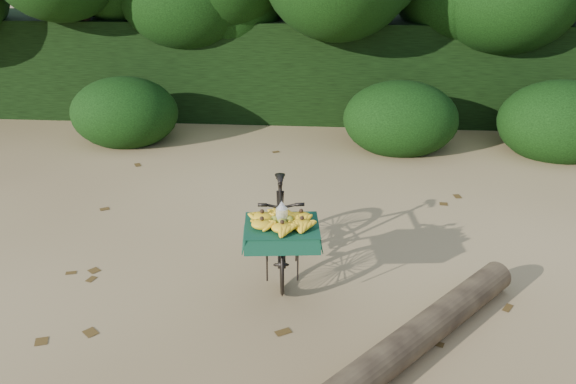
{
  "coord_description": "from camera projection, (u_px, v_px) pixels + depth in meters",
  "views": [
    {
      "loc": [
        0.46,
        -5.16,
        3.29
      ],
      "look_at": [
        0.02,
        0.28,
        0.92
      ],
      "focal_mm": 38.0,
      "sensor_mm": 36.0,
      "label": 1
    }
  ],
  "objects": [
    {
      "name": "tree_row",
      "position": [
        273.0,
        11.0,
        10.34
      ],
      "size": [
        14.5,
        2.0,
        4.0
      ],
      "primitive_type": null,
      "color": "black",
      "rests_on": "ground"
    },
    {
      "name": "leaf_litter",
      "position": [
        289.0,
        255.0,
        6.65
      ],
      "size": [
        7.0,
        7.3,
        0.01
      ],
      "primitive_type": null,
      "color": "#4C3514",
      "rests_on": "ground"
    },
    {
      "name": "fallen_log",
      "position": [
        374.0,
        370.0,
        4.72
      ],
      "size": [
        2.8,
        3.21,
        0.29
      ],
      "primitive_type": "cylinder",
      "rotation": [
        1.57,
        0.0,
        -0.71
      ],
      "color": "brown",
      "rests_on": "ground"
    },
    {
      "name": "hedge_backdrop",
      "position": [
        312.0,
        66.0,
        11.47
      ],
      "size": [
        26.0,
        1.8,
        1.8
      ],
      "primitive_type": "cube",
      "color": "black",
      "rests_on": "ground"
    },
    {
      "name": "vendor_bicycle",
      "position": [
        281.0,
        227.0,
        6.22
      ],
      "size": [
        0.74,
        1.72,
        0.95
      ],
      "rotation": [
        0.0,
        0.0,
        0.11
      ],
      "color": "black",
      "rests_on": "ground"
    },
    {
      "name": "bush_clumps",
      "position": [
        337.0,
        121.0,
        9.78
      ],
      "size": [
        8.8,
        1.7,
        0.9
      ],
      "primitive_type": null,
      "color": "black",
      "rests_on": "ground"
    },
    {
      "name": "ground",
      "position": [
        284.0,
        288.0,
        6.06
      ],
      "size": [
        80.0,
        80.0,
        0.0
      ],
      "primitive_type": "plane",
      "color": "tan",
      "rests_on": "ground"
    }
  ]
}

